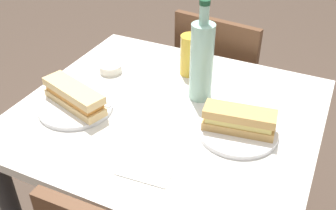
% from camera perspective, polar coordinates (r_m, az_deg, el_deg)
% --- Properties ---
extents(dining_table, '(0.92, 0.83, 0.77)m').
position_cam_1_polar(dining_table, '(1.33, -0.00, -5.57)').
color(dining_table, silver).
rests_on(dining_table, ground).
extents(chair_far, '(0.45, 0.45, 0.87)m').
position_cam_1_polar(chair_far, '(1.87, 7.74, 2.61)').
color(chair_far, brown).
rests_on(chair_far, ground).
extents(plate_near, '(0.23, 0.23, 0.01)m').
position_cam_1_polar(plate_near, '(1.28, -13.23, -0.29)').
color(plate_near, white).
rests_on(plate_near, dining_table).
extents(baguette_sandwich_near, '(0.24, 0.14, 0.07)m').
position_cam_1_polar(baguette_sandwich_near, '(1.25, -13.48, 1.26)').
color(baguette_sandwich_near, '#DBB77A').
rests_on(baguette_sandwich_near, plate_near).
extents(knife_near, '(0.18, 0.04, 0.01)m').
position_cam_1_polar(knife_near, '(1.30, -11.79, 1.23)').
color(knife_near, silver).
rests_on(knife_near, plate_near).
extents(plate_far, '(0.23, 0.23, 0.01)m').
position_cam_1_polar(plate_far, '(1.16, 10.08, -3.79)').
color(plate_far, white).
rests_on(plate_far, dining_table).
extents(baguette_sandwich_far, '(0.21, 0.10, 0.07)m').
position_cam_1_polar(baguette_sandwich_far, '(1.14, 10.28, -2.15)').
color(baguette_sandwich_far, tan).
rests_on(baguette_sandwich_far, plate_far).
extents(knife_far, '(0.18, 0.02, 0.01)m').
position_cam_1_polar(knife_far, '(1.20, 9.99, -1.74)').
color(knife_far, silver).
rests_on(knife_far, plate_far).
extents(water_bottle, '(0.07, 0.07, 0.33)m').
position_cam_1_polar(water_bottle, '(1.24, 4.92, 6.46)').
color(water_bottle, '#99C6B7').
rests_on(water_bottle, dining_table).
extents(beer_glass, '(0.07, 0.07, 0.15)m').
position_cam_1_polar(beer_glass, '(1.40, 3.23, 7.25)').
color(beer_glass, gold).
rests_on(beer_glass, dining_table).
extents(olive_bowl, '(0.08, 0.08, 0.03)m').
position_cam_1_polar(olive_bowl, '(1.45, -8.34, 5.29)').
color(olive_bowl, silver).
rests_on(olive_bowl, dining_table).
extents(paper_napkin, '(0.15, 0.15, 0.00)m').
position_cam_1_polar(paper_napkin, '(1.05, -2.64, -8.47)').
color(paper_napkin, white).
rests_on(paper_napkin, dining_table).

